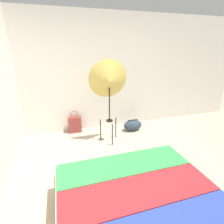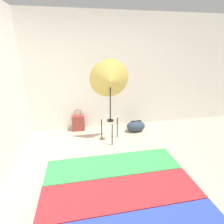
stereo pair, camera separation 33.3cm
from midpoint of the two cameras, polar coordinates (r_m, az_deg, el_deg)
The scene contains 5 objects.
ground_plane at distance 2.66m, azimuth 4.23°, elevation -24.12°, with size 14.00×14.00×0.00m, color tan.
wall_back at distance 4.05m, azimuth -3.29°, elevation 12.28°, with size 8.00×0.05×2.60m.
photo_umbrella at distance 3.34m, azimuth 2.30°, elevation 10.10°, with size 0.76×0.37×1.67m.
tote_bag at distance 4.17m, azimuth -8.71°, elevation -3.52°, with size 0.29×0.14×0.53m.
duffel_bag at distance 4.16m, azimuth 10.08°, elevation -4.63°, with size 0.44×0.26×0.27m.
Camera 2 is at (-0.37, -1.87, 1.86)m, focal length 28.00 mm.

